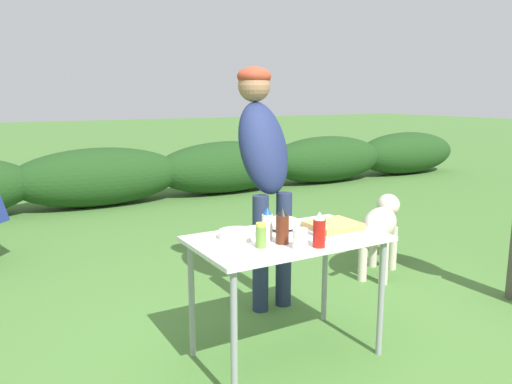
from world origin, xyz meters
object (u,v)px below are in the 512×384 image
Objects in this scene: plate_stack at (237,234)px; folding_table at (287,249)px; relish_jar at (261,236)px; standing_person_in_gray_fleece at (263,156)px; mixing_bowl at (282,223)px; paper_cup_stack at (300,239)px; bbq_sauce_bottle at (282,226)px; ketchup_bottle at (319,230)px; dog at (381,225)px; food_tray at (333,227)px; mayo_bottle at (267,224)px.

folding_table is at bearing -24.49° from plate_stack.
standing_person_in_gray_fleece is (0.53, 0.86, 0.30)m from relish_jar.
mixing_bowl reaches higher than folding_table.
mixing_bowl is at bearing 70.75° from paper_cup_stack.
standing_person_in_gray_fleece is at bearing 70.03° from paper_cup_stack.
mixing_bowl is at bearing 57.51° from bbq_sauce_bottle.
ketchup_bottle is 0.11× the size of standing_person_in_gray_fleece.
folding_table reaches higher than dog.
relish_jar is at bearing 143.80° from paper_cup_stack.
mixing_bowl is 0.72m from standing_person_in_gray_fleece.
bbq_sauce_bottle is 0.98m from standing_person_in_gray_fleece.
paper_cup_stack is (-0.37, -0.18, 0.03)m from food_tray.
folding_table is 0.63× the size of standing_person_in_gray_fleece.
paper_cup_stack reaches higher than food_tray.
relish_jar is at bearing -178.37° from bbq_sauce_bottle.
folding_table is 0.31m from plate_stack.
standing_person_in_gray_fleece is at bearing 69.57° from mixing_bowl.
paper_cup_stack is 0.21m from relish_jar.
folding_table is at bearing 72.66° from paper_cup_stack.
mayo_bottle is 0.11× the size of standing_person_in_gray_fleece.
dog is at bearing 32.87° from paper_cup_stack.
paper_cup_stack is at bearing -110.56° from standing_person_in_gray_fleece.
standing_person_in_gray_fleece is at bearing 90.59° from food_tray.
paper_cup_stack is at bearing -91.78° from dog.
relish_jar reaches higher than folding_table.
food_tray is 0.41m from paper_cup_stack.
dog is at bearing 0.73° from standing_person_in_gray_fleece.
ketchup_bottle is (0.03, -0.25, 0.17)m from folding_table.
mayo_bottle reaches higher than folding_table.
bbq_sauce_bottle reaches higher than folding_table.
mayo_bottle reaches higher than food_tray.
food_tray is 3.03× the size of paper_cup_stack.
mayo_bottle is 0.93× the size of bbq_sauce_bottle.
bbq_sauce_bottle is at bearing -95.65° from dog.
paper_cup_stack reaches higher than folding_table.
ketchup_bottle reaches higher than relish_jar.
folding_table is 8.19× the size of relish_jar.
ketchup_bottle is (0.30, -0.37, 0.07)m from plate_stack.
paper_cup_stack is at bearing -76.92° from bbq_sauce_bottle.
ketchup_bottle is (-0.03, -0.41, 0.05)m from mixing_bowl.
relish_jar is at bearing -156.66° from folding_table.
plate_stack is at bearing 137.09° from mayo_bottle.
bbq_sauce_bottle is (0.04, -0.10, 0.01)m from mayo_bottle.
mixing_bowl is 1.20× the size of ketchup_bottle.
mayo_bottle is 0.15m from relish_jar.
bbq_sauce_bottle is (-0.03, 0.13, 0.04)m from paper_cup_stack.
bbq_sauce_bottle reaches higher than food_tray.
bbq_sauce_bottle is (0.17, -0.22, 0.07)m from plate_stack.
mayo_bottle reaches higher than relish_jar.
food_tray is at bearing -90.00° from standing_person_in_gray_fleece.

